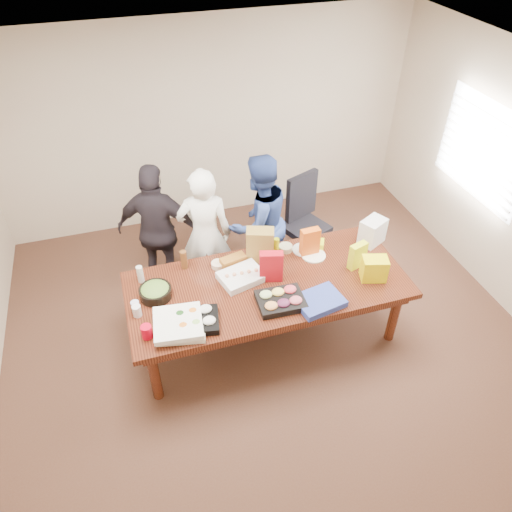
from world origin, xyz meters
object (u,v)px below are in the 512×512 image
object	(u,v)px
person_right	(259,222)
person_center	(205,235)
conference_table	(267,309)
sheet_cake	(242,277)
salad_bowl	(155,292)
office_chair	(306,225)

from	to	relation	value
person_right	person_center	bearing A→B (deg)	-15.25
person_center	person_right	xyz separation A→B (m)	(0.64, 0.06, -0.00)
conference_table	person_center	distance (m)	1.07
person_right	sheet_cake	distance (m)	0.91
person_right	salad_bowl	world-z (taller)	person_right
person_right	sheet_cake	size ratio (longest dim) A/B	3.82
office_chair	person_right	size ratio (longest dim) A/B	0.66
sheet_cake	person_center	bearing A→B (deg)	91.18
sheet_cake	conference_table	bearing A→B (deg)	-43.26
person_center	person_right	world-z (taller)	same
salad_bowl	office_chair	bearing A→B (deg)	25.48
person_center	sheet_cake	xyz separation A→B (m)	(0.21, -0.74, -0.04)
sheet_cake	salad_bowl	size ratio (longest dim) A/B	1.37
office_chair	sheet_cake	distance (m)	1.46
conference_table	person_right	world-z (taller)	person_right
conference_table	person_right	xyz separation A→B (m)	(0.20, 0.93, 0.45)
person_right	conference_table	bearing A→B (deg)	56.92
person_right	salad_bowl	xyz separation A→B (m)	(-1.29, -0.79, -0.02)
person_center	sheet_cake	world-z (taller)	person_center
office_chair	salad_bowl	size ratio (longest dim) A/B	3.48
conference_table	sheet_cake	bearing A→B (deg)	151.23
office_chair	salad_bowl	xyz separation A→B (m)	(-1.95, -0.93, 0.26)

